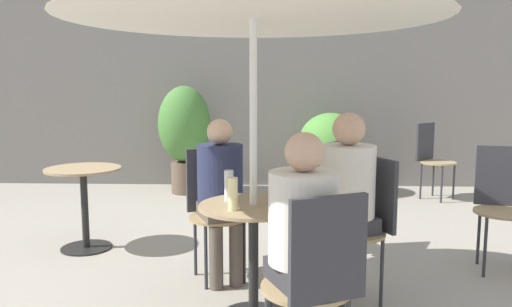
{
  "coord_description": "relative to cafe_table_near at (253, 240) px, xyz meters",
  "views": [
    {
      "loc": [
        0.16,
        -2.91,
        1.41
      ],
      "look_at": [
        0.04,
        0.37,
        0.96
      ],
      "focal_mm": 35.0,
      "sensor_mm": 36.0,
      "label": 1
    }
  ],
  "objects": [
    {
      "name": "storefront_wall",
      "position": [
        -0.04,
        4.17,
        1.0
      ],
      "size": [
        10.0,
        0.06,
        3.0
      ],
      "color": "slate",
      "rests_on": "ground_plane"
    },
    {
      "name": "bistro_chair_5",
      "position": [
        1.87,
        0.95,
        0.07
      ],
      "size": [
        0.44,
        0.46,
        0.95
      ],
      "rotation": [
        0.0,
        0.0,
        6.06
      ],
      "color": "#997F56",
      "rests_on": "ground_plane"
    },
    {
      "name": "bistro_chair_4",
      "position": [
        2.09,
        3.41,
        0.07
      ],
      "size": [
        0.5,
        0.5,
        0.95
      ],
      "rotation": [
        0.0,
        0.0,
        0.73
      ],
      "color": "#997F56",
      "rests_on": "ground_plane"
    },
    {
      "name": "potted_plant_1",
      "position": [
        0.85,
        3.6,
        0.15
      ],
      "size": [
        0.81,
        0.81,
        1.07
      ],
      "color": "#93664C",
      "rests_on": "ground_plane"
    },
    {
      "name": "bistro_chair_0",
      "position": [
        0.32,
        -0.72,
        0.07
      ],
      "size": [
        0.47,
        0.49,
        0.95
      ],
      "rotation": [
        0.0,
        0.0,
        -2.72
      ],
      "color": "#997F56",
      "rests_on": "ground_plane"
    },
    {
      "name": "cafe_table_near",
      "position": [
        0.0,
        0.0,
        0.0
      ],
      "size": [
        0.65,
        0.65,
        0.71
      ],
      "color": "black",
      "rests_on": "ground_plane"
    },
    {
      "name": "potted_plant_0",
      "position": [
        -1.06,
        3.59,
        0.34
      ],
      "size": [
        0.68,
        0.68,
        1.41
      ],
      "color": "brown",
      "rests_on": "ground_plane"
    },
    {
      "name": "bistro_chair_1",
      "position": [
        0.72,
        0.32,
        0.07
      ],
      "size": [
        0.49,
        0.47,
        0.95
      ],
      "rotation": [
        0.0,
        0.0,
        -1.15
      ],
      "color": "#997F56",
      "rests_on": "ground_plane"
    },
    {
      "name": "beer_glass_3",
      "position": [
        0.13,
        0.13,
        0.31
      ],
      "size": [
        0.06,
        0.06,
        0.19
      ],
      "color": "#B28433",
      "rests_on": "cafe_table_near"
    },
    {
      "name": "beer_glass_2",
      "position": [
        0.15,
        -0.1,
        0.3
      ],
      "size": [
        0.06,
        0.06,
        0.17
      ],
      "color": "#B28433",
      "rests_on": "cafe_table_near"
    },
    {
      "name": "beer_glass_1",
      "position": [
        -0.11,
        -0.14,
        0.31
      ],
      "size": [
        0.06,
        0.06,
        0.19
      ],
      "color": "beige",
      "rests_on": "cafe_table_near"
    },
    {
      "name": "seated_person_2",
      "position": [
        -0.26,
        0.57,
        0.21
      ],
      "size": [
        0.38,
        0.39,
        1.18
      ],
      "rotation": [
        0.0,
        0.0,
        0.42
      ],
      "color": "brown",
      "rests_on": "ground_plane"
    },
    {
      "name": "seated_person_1",
      "position": [
        0.57,
        0.26,
        0.24
      ],
      "size": [
        0.43,
        0.41,
        1.25
      ],
      "rotation": [
        0.0,
        0.0,
        -1.15
      ],
      "color": "#2D2D33",
      "rests_on": "ground_plane"
    },
    {
      "name": "beer_glass_0",
      "position": [
        -0.15,
        0.09,
        0.31
      ],
      "size": [
        0.06,
        0.06,
        0.19
      ],
      "color": "silver",
      "rests_on": "cafe_table_near"
    },
    {
      "name": "seated_person_0",
      "position": [
        0.26,
        -0.57,
        0.22
      ],
      "size": [
        0.39,
        0.4,
        1.2
      ],
      "rotation": [
        0.0,
        0.0,
        3.56
      ],
      "color": "#2D2D33",
      "rests_on": "ground_plane"
    },
    {
      "name": "bistro_chair_3",
      "position": [
        0.51,
        1.3,
        0.07
      ],
      "size": [
        0.49,
        0.48,
        0.95
      ],
      "rotation": [
        0.0,
        0.0,
        4.25
      ],
      "color": "#997F56",
      "rests_on": "ground_plane"
    },
    {
      "name": "cafe_table_far",
      "position": [
        -1.52,
        1.27,
        -0.01
      ],
      "size": [
        0.64,
        0.64,
        0.71
      ],
      "color": "black",
      "rests_on": "ground_plane"
    },
    {
      "name": "bistro_chair_2",
      "position": [
        -0.32,
        0.72,
        0.07
      ],
      "size": [
        0.47,
        0.49,
        0.95
      ],
      "rotation": [
        0.0,
        0.0,
        0.42
      ],
      "color": "#997F56",
      "rests_on": "ground_plane"
    }
  ]
}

